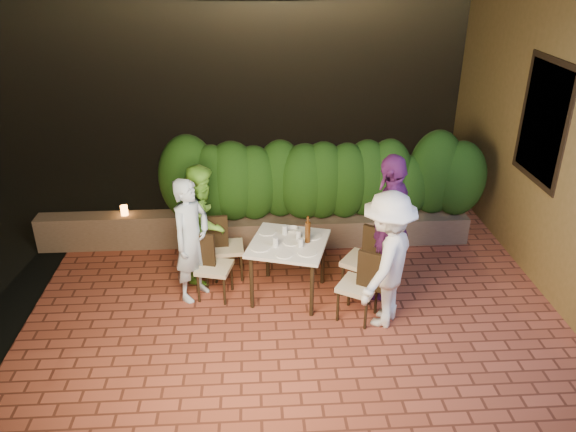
{
  "coord_description": "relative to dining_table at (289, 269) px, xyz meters",
  "views": [
    {
      "loc": [
        -0.77,
        -5.01,
        3.98
      ],
      "look_at": [
        -0.4,
        0.99,
        1.05
      ],
      "focal_mm": 35.0,
      "sensor_mm": 36.0,
      "label": 1
    }
  ],
  "objects": [
    {
      "name": "ground",
      "position": [
        0.4,
        -0.89,
        -0.4
      ],
      "size": [
        400.0,
        400.0,
        0.0
      ],
      "primitive_type": "plane",
      "color": "black",
      "rests_on": "ground"
    },
    {
      "name": "terrace_floor",
      "position": [
        0.4,
        -0.39,
        -0.45
      ],
      "size": [
        7.0,
        6.0,
        0.15
      ],
      "primitive_type": "cube",
      "color": "brown",
      "rests_on": "ground"
    },
    {
      "name": "window_pane",
      "position": [
        3.22,
        0.61,
        1.62
      ],
      "size": [
        0.08,
        1.0,
        1.4
      ],
      "primitive_type": "cube",
      "color": "black",
      "rests_on": "building_wall"
    },
    {
      "name": "window_frame",
      "position": [
        3.21,
        0.61,
        1.62
      ],
      "size": [
        0.06,
        1.15,
        1.55
      ],
      "primitive_type": "cube",
      "color": "black",
      "rests_on": "building_wall"
    },
    {
      "name": "planter",
      "position": [
        0.6,
        1.41,
        -0.17
      ],
      "size": [
        4.2,
        0.55,
        0.4
      ],
      "primitive_type": "cube",
      "color": "brown",
      "rests_on": "ground"
    },
    {
      "name": "hedge",
      "position": [
        0.6,
        1.41,
        0.57
      ],
      "size": [
        4.0,
        0.7,
        1.1
      ],
      "primitive_type": null,
      "color": "#1A4011",
      "rests_on": "planter"
    },
    {
      "name": "parapet",
      "position": [
        -2.4,
        1.41,
        -0.12
      ],
      "size": [
        2.2,
        0.3,
        0.5
      ],
      "primitive_type": "cube",
      "color": "brown",
      "rests_on": "ground"
    },
    {
      "name": "hill",
      "position": [
        2.4,
        59.11,
        -4.38
      ],
      "size": [
        52.0,
        40.0,
        22.0
      ],
      "primitive_type": "ellipsoid",
      "color": "black",
      "rests_on": "ground"
    },
    {
      "name": "dining_table",
      "position": [
        0.0,
        0.0,
        0.0
      ],
      "size": [
        1.1,
        1.1,
        0.75
      ],
      "primitive_type": null,
      "rotation": [
        0.0,
        0.0,
        -0.29
      ],
      "color": "white",
      "rests_on": "ground"
    },
    {
      "name": "plate_nw",
      "position": [
        -0.34,
        -0.12,
        0.38
      ],
      "size": [
        0.23,
        0.23,
        0.01
      ],
      "primitive_type": "cylinder",
      "color": "white",
      "rests_on": "dining_table"
    },
    {
      "name": "plate_sw",
      "position": [
        -0.25,
        0.27,
        0.38
      ],
      "size": [
        0.22,
        0.22,
        0.01
      ],
      "primitive_type": "cylinder",
      "color": "white",
      "rests_on": "dining_table"
    },
    {
      "name": "plate_ne",
      "position": [
        0.2,
        -0.27,
        0.38
      ],
      "size": [
        0.22,
        0.22,
        0.01
      ],
      "primitive_type": "cylinder",
      "color": "white",
      "rests_on": "dining_table"
    },
    {
      "name": "plate_se",
      "position": [
        0.29,
        0.13,
        0.38
      ],
      "size": [
        0.23,
        0.23,
        0.01
      ],
      "primitive_type": "cylinder",
      "color": "white",
      "rests_on": "dining_table"
    },
    {
      "name": "plate_centre",
      "position": [
        0.03,
        -0.01,
        0.38
      ],
      "size": [
        0.2,
        0.2,
        0.01
      ],
      "primitive_type": "cylinder",
      "color": "white",
      "rests_on": "dining_table"
    },
    {
      "name": "plate_front",
      "position": [
        -0.07,
        -0.31,
        0.38
      ],
      "size": [
        0.19,
        0.19,
        0.01
      ],
      "primitive_type": "cylinder",
      "color": "white",
      "rests_on": "dining_table"
    },
    {
      "name": "glass_nw",
      "position": [
        -0.16,
        -0.09,
        0.43
      ],
      "size": [
        0.07,
        0.07,
        0.12
      ],
      "primitive_type": "cylinder",
      "color": "silver",
      "rests_on": "dining_table"
    },
    {
      "name": "glass_sw",
      "position": [
        -0.03,
        0.21,
        0.43
      ],
      "size": [
        0.07,
        0.07,
        0.11
      ],
      "primitive_type": "cylinder",
      "color": "silver",
      "rests_on": "dining_table"
    },
    {
      "name": "glass_ne",
      "position": [
        0.14,
        -0.13,
        0.43
      ],
      "size": [
        0.06,
        0.06,
        0.11
      ],
      "primitive_type": "cylinder",
      "color": "silver",
      "rests_on": "dining_table"
    },
    {
      "name": "glass_se",
      "position": [
        0.13,
        0.08,
        0.43
      ],
      "size": [
        0.06,
        0.06,
        0.11
      ],
      "primitive_type": "cylinder",
      "color": "silver",
      "rests_on": "dining_table"
    },
    {
      "name": "beer_bottle",
      "position": [
        0.23,
        -0.01,
        0.55
      ],
      "size": [
        0.07,
        0.07,
        0.34
      ],
      "primitive_type": null,
      "color": "#4B270C",
      "rests_on": "dining_table"
    },
    {
      "name": "bowl",
      "position": [
        0.06,
        0.29,
        0.39
      ],
      "size": [
        0.18,
        0.18,
        0.04
      ],
      "primitive_type": "imported",
      "rotation": [
        0.0,
        0.0,
        -0.11
      ],
      "color": "white",
      "rests_on": "dining_table"
    },
    {
      "name": "chair_left_front",
      "position": [
        -0.91,
        0.03,
        0.06
      ],
      "size": [
        0.48,
        0.48,
        0.86
      ],
      "primitive_type": null,
      "rotation": [
        0.0,
        0.0,
        -0.25
      ],
      "color": "black",
      "rests_on": "ground"
    },
    {
      "name": "chair_left_back",
      "position": [
        -0.76,
        0.5,
        0.07
      ],
      "size": [
        0.44,
        0.44,
        0.88
      ],
      "primitive_type": null,
      "rotation": [
        0.0,
        0.0,
        0.07
      ],
      "color": "black",
      "rests_on": "ground"
    },
    {
      "name": "chair_right_front",
      "position": [
        0.77,
        -0.52,
        0.08
      ],
      "size": [
        0.57,
        0.57,
        0.9
      ],
      "primitive_type": null,
      "rotation": [
        0.0,
        0.0,
        2.6
      ],
      "color": "black",
      "rests_on": "ground"
    },
    {
      "name": "chair_right_back",
      "position": [
        0.92,
        -0.02,
        0.11
      ],
      "size": [
        0.62,
        0.62,
        0.96
      ],
      "primitive_type": null,
      "rotation": [
        0.0,
        0.0,
        2.53
      ],
      "color": "black",
      "rests_on": "ground"
    },
    {
      "name": "diner_blue",
      "position": [
        -1.16,
        0.06,
        0.41
      ],
      "size": [
        0.63,
        0.68,
        1.57
      ],
      "primitive_type": "imported",
      "rotation": [
        0.0,
        0.0,
        0.97
      ],
      "color": "silver",
      "rests_on": "ground"
    },
    {
      "name": "diner_green",
      "position": [
        -1.06,
        0.57,
        0.39
      ],
      "size": [
        0.65,
        0.8,
        1.54
      ],
      "primitive_type": "imported",
      "rotation": [
        0.0,
        0.0,
        1.48
      ],
      "color": "#80D944",
      "rests_on": "ground"
    },
    {
      "name": "diner_white",
      "position": [
        1.05,
        -0.61,
        0.44
      ],
      "size": [
        1.08,
        1.21,
        1.63
      ],
      "primitive_type": "imported",
      "rotation": [
        0.0,
        0.0,
        -2.16
      ],
      "color": "white",
      "rests_on": "ground"
    },
    {
      "name": "diner_purple",
      "position": [
        1.21,
        -0.03,
        0.55
      ],
      "size": [
        0.88,
        1.18,
        1.85
      ],
      "primitive_type": "imported",
      "rotation": [
        0.0,
        0.0,
        -2.02
      ],
      "color": "#602267",
      "rests_on": "ground"
    },
    {
      "name": "parapet_lamp",
      "position": [
        -2.25,
        1.41,
        0.2
      ],
      "size": [
        0.1,
        0.1,
        0.14
      ],
      "primitive_type": "cylinder",
      "color": "orange",
      "rests_on": "parapet"
    }
  ]
}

